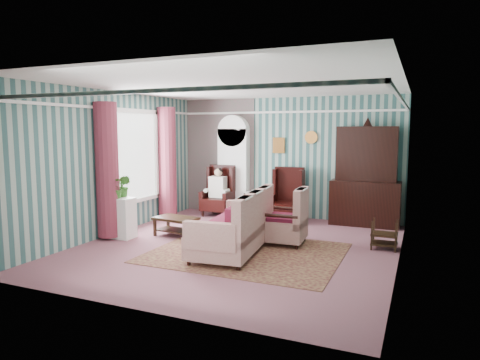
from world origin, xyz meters
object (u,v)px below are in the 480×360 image
at_px(bookcase, 233,170).
at_px(plant_stand, 120,218).
at_px(dresser_hutch, 366,173).
at_px(wingback_left, 218,191).
at_px(nest_table, 384,234).
at_px(seated_woman, 218,192).
at_px(coffee_table, 176,227).
at_px(round_side_table, 254,205).
at_px(wingback_right, 286,195).
at_px(sofa, 233,224).
at_px(floral_armchair, 283,221).

distance_m(bookcase, plant_stand, 3.39).
height_order(bookcase, dresser_hutch, dresser_hutch).
bearing_deg(wingback_left, nest_table, -20.85).
bearing_deg(dresser_hutch, plant_stand, -144.92).
xyz_separation_m(seated_woman, coffee_table, (0.14, -2.21, -0.40)).
bearing_deg(round_side_table, wingback_right, -10.01).
bearing_deg(bookcase, sofa, -66.27).
relative_size(wingback_left, sofa, 0.57).
height_order(round_side_table, coffee_table, round_side_table).
height_order(seated_woman, sofa, seated_woman).
relative_size(dresser_hutch, wingback_right, 1.89).
distance_m(wingback_left, floral_armchair, 3.00).
bearing_deg(dresser_hutch, wingback_right, -171.23).
height_order(nest_table, sofa, sofa).
bearing_deg(dresser_hutch, floral_armchair, -118.74).
relative_size(wingback_left, floral_armchair, 1.43).
relative_size(wingback_left, coffee_table, 1.46).
bearing_deg(wingback_left, bookcase, 57.34).
bearing_deg(nest_table, plant_stand, -166.16).
height_order(bookcase, wingback_left, bookcase).
relative_size(bookcase, round_side_table, 3.73).
xyz_separation_m(round_side_table, coffee_table, (-0.76, -2.36, -0.11)).
bearing_deg(nest_table, wingback_right, 146.25).
height_order(dresser_hutch, floral_armchair, dresser_hutch).
height_order(sofa, floral_armchair, sofa).
bearing_deg(floral_armchair, seated_woman, 47.03).
distance_m(round_side_table, nest_table, 3.60).
distance_m(dresser_hutch, seated_woman, 3.56).
xyz_separation_m(wingback_left, sofa, (1.63, -2.76, -0.13)).
bearing_deg(floral_armchair, bookcase, 38.47).
distance_m(bookcase, wingback_right, 1.63).
height_order(wingback_right, sofa, wingback_right).
relative_size(bookcase, coffee_table, 2.62).
height_order(bookcase, plant_stand, bookcase).
xyz_separation_m(wingback_right, plant_stand, (-2.55, -2.75, -0.22)).
distance_m(wingback_right, sofa, 2.77).
distance_m(round_side_table, floral_armchair, 2.50).
bearing_deg(bookcase, floral_armchair, -48.39).
distance_m(plant_stand, sofa, 2.44).
height_order(bookcase, round_side_table, bookcase).
height_order(wingback_right, coffee_table, wingback_right).
relative_size(seated_woman, plant_stand, 1.47).
distance_m(nest_table, sofa, 2.73).
bearing_deg(dresser_hutch, nest_table, -72.61).
height_order(wingback_right, nest_table, wingback_right).
relative_size(seated_woman, sofa, 0.54).
bearing_deg(sofa, round_side_table, 8.36).
bearing_deg(sofa, plant_stand, 83.97).
relative_size(wingback_right, seated_woman, 1.06).
bearing_deg(coffee_table, plant_stand, -150.18).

